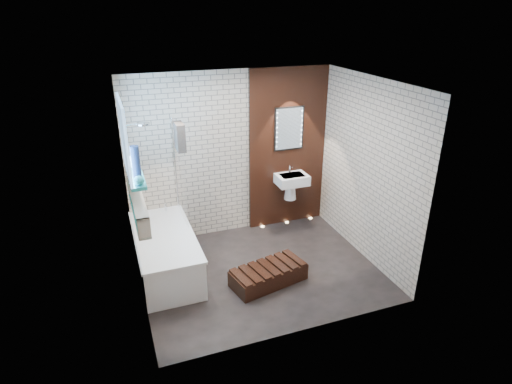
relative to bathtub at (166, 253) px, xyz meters
name	(u,v)px	position (x,y,z in m)	size (l,w,h in m)	color
ground	(260,270)	(1.22, -0.45, -0.29)	(3.20, 3.20, 0.00)	black
room_shell	(260,186)	(1.22, -0.45, 1.01)	(3.24, 3.20, 2.60)	#B2A28D
walnut_panel	(287,149)	(2.17, 0.82, 1.01)	(1.30, 0.06, 2.60)	black
clerestory_window	(126,146)	(-0.34, -0.10, 1.61)	(0.18, 1.00, 0.94)	#7FADE0
display_niche	(138,206)	(-0.31, -0.30, 0.91)	(0.14, 1.30, 0.26)	teal
bathtub	(166,253)	(0.00, 0.00, 0.00)	(0.79, 1.74, 0.70)	white
bath_screen	(180,172)	(0.35, 0.44, 0.99)	(0.01, 0.78, 1.40)	white
towel	(180,137)	(0.35, 0.24, 1.56)	(0.11, 0.28, 0.37)	black
shower_head	(143,124)	(-0.08, 0.50, 1.71)	(0.18, 0.18, 0.02)	silver
washbasin	(291,183)	(2.17, 0.62, 0.50)	(0.50, 0.36, 0.58)	white
led_mirror	(289,129)	(2.17, 0.78, 1.36)	(0.50, 0.02, 0.70)	black
walnut_step	(268,275)	(1.24, -0.75, -0.18)	(1.01, 0.45, 0.22)	black
niche_bottles	(137,202)	(-0.31, -0.14, 0.89)	(0.07, 0.77, 0.17)	maroon
sill_vases	(135,165)	(-0.28, -0.19, 1.39)	(0.17, 0.74, 0.42)	teal
floor_uplights	(287,222)	(2.17, 0.75, -0.29)	(0.96, 0.06, 0.01)	#FFD899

